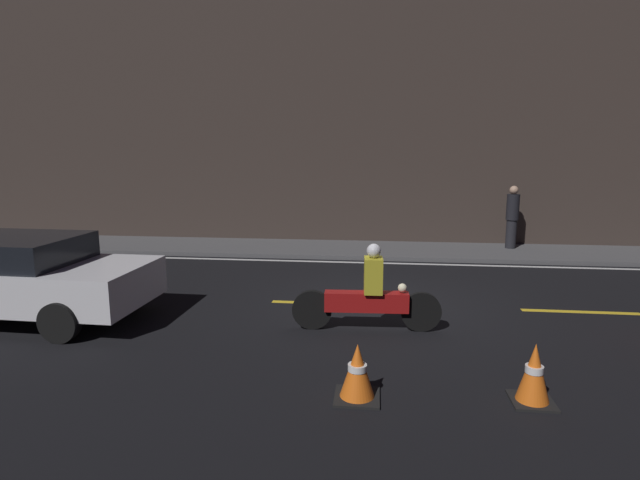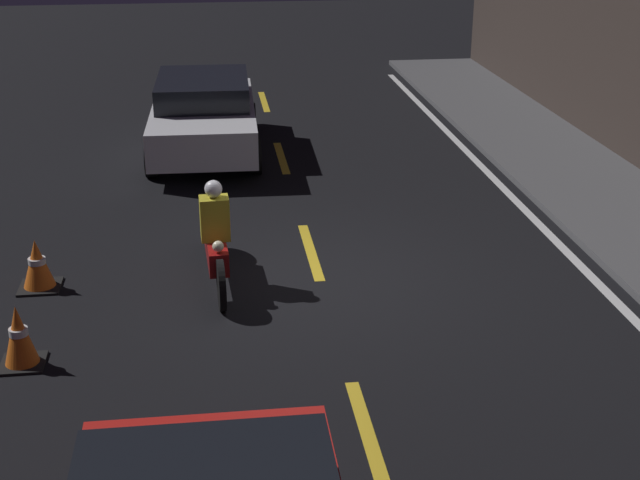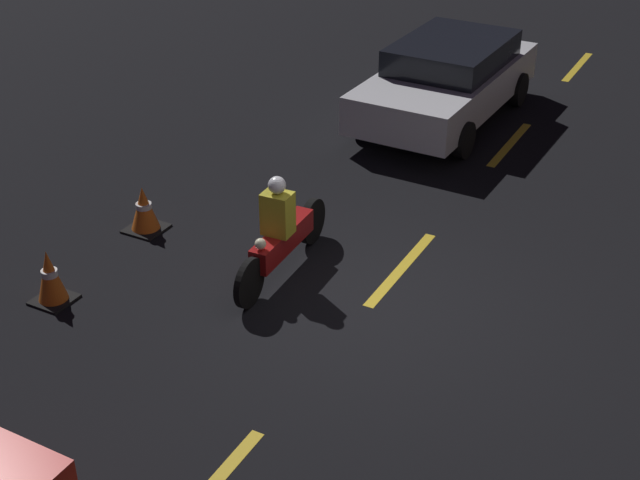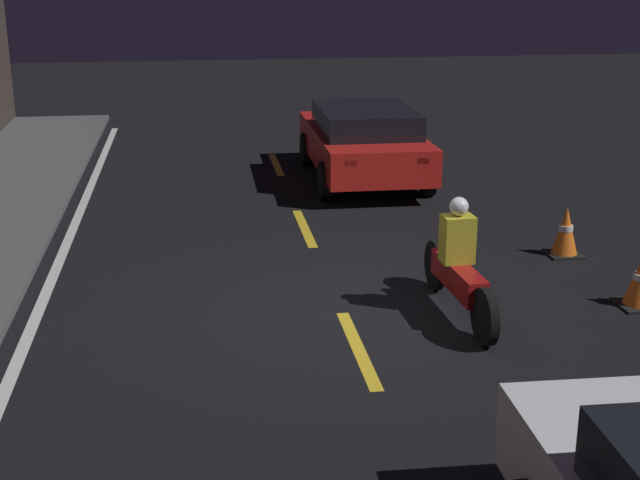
% 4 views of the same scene
% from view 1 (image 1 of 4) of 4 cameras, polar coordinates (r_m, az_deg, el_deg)
% --- Properties ---
extents(ground_plane, '(56.00, 56.00, 0.00)m').
position_cam_1_polar(ground_plane, '(9.26, 6.83, -7.41)').
color(ground_plane, black).
extents(raised_curb, '(28.00, 2.33, 0.11)m').
position_cam_1_polar(raised_curb, '(14.04, 6.74, -1.16)').
color(raised_curb, '#4C4C4F').
rests_on(raised_curb, ground).
extents(building_front, '(28.00, 0.30, 7.84)m').
position_cam_1_polar(building_front, '(15.14, 7.03, 14.35)').
color(building_front, '#382D28').
rests_on(building_front, ground).
extents(lane_dash_b, '(2.00, 0.14, 0.01)m').
position_cam_1_polar(lane_dash_b, '(10.72, -24.20, -5.80)').
color(lane_dash_b, gold).
rests_on(lane_dash_b, ground).
extents(lane_dash_c, '(2.00, 0.14, 0.01)m').
position_cam_1_polar(lane_dash_c, '(9.31, 0.61, -7.23)').
color(lane_dash_c, gold).
rests_on(lane_dash_c, ground).
extents(lane_dash_d, '(2.00, 0.14, 0.01)m').
position_cam_1_polar(lane_dash_d, '(9.94, 27.62, -7.29)').
color(lane_dash_d, gold).
rests_on(lane_dash_d, ground).
extents(lane_solid_kerb, '(25.20, 0.14, 0.01)m').
position_cam_1_polar(lane_solid_kerb, '(12.67, 6.76, -2.62)').
color(lane_solid_kerb, silver).
rests_on(lane_solid_kerb, ground).
extents(sedan_white, '(4.38, 2.08, 1.39)m').
position_cam_1_polar(sedan_white, '(9.75, -31.46, -3.41)').
color(sedan_white, silver).
rests_on(sedan_white, ground).
extents(motorcycle, '(2.33, 0.37, 1.38)m').
position_cam_1_polar(motorcycle, '(7.85, 5.37, -6.35)').
color(motorcycle, black).
rests_on(motorcycle, ground).
extents(traffic_cone_near, '(0.51, 0.51, 0.65)m').
position_cam_1_polar(traffic_cone_near, '(5.84, 4.29, -14.80)').
color(traffic_cone_near, black).
rests_on(traffic_cone_near, ground).
extents(traffic_cone_mid, '(0.47, 0.47, 0.69)m').
position_cam_1_polar(traffic_cone_mid, '(6.20, 23.26, -13.88)').
color(traffic_cone_mid, black).
rests_on(traffic_cone_mid, ground).
extents(pedestrian, '(0.34, 0.34, 1.74)m').
position_cam_1_polar(pedestrian, '(14.82, 21.11, 2.52)').
color(pedestrian, black).
rests_on(pedestrian, raised_curb).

